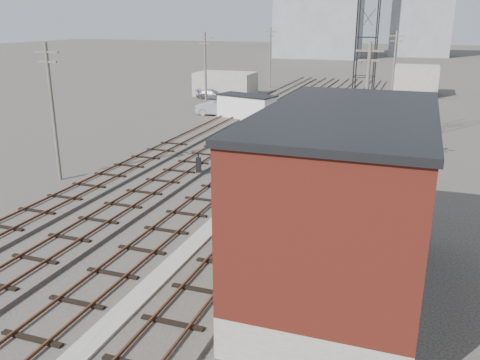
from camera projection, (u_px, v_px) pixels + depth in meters
The scene contains 23 objects.
ground at pixel (340, 102), 66.22m from camera, with size 320.00×320.00×0.00m, color #282621.
track_right at pixel (331, 136), 46.55m from camera, with size 3.20×90.00×0.39m.
track_mid_right at pixel (289, 133), 47.83m from camera, with size 3.20×90.00×0.39m.
track_mid_left at pixel (248, 130), 49.10m from camera, with size 3.20×90.00×0.39m.
track_left at pixel (210, 127), 50.38m from camera, with size 3.20×90.00×0.39m.
platform_curb at pixel (201, 239), 24.75m from camera, with size 0.90×28.00×0.26m, color gray.
brick_building at pixel (343, 202), 19.65m from camera, with size 6.54×12.20×7.22m.
lattice_tower at pixel (365, 57), 39.74m from camera, with size 1.60×1.60×15.00m.
utility_pole_left_a at pixel (53, 109), 32.86m from camera, with size 1.80×0.24×9.00m.
utility_pole_left_b at pixel (205, 72), 55.29m from camera, with size 1.80×0.24×9.00m.
utility_pole_left_c at pixel (270, 56), 77.72m from camera, with size 1.80×0.24×9.00m.
utility_pole_right_a at pixel (366, 106), 33.97m from camera, with size 1.80×0.24×9.00m.
utility_pole_right_b at pixel (394, 67), 60.88m from camera, with size 1.80×0.24×9.00m.
apartment_left at pixel (320, 0), 134.67m from camera, with size 22.00×14.00×30.00m, color gray.
apartment_right at pixel (423, 8), 140.44m from camera, with size 16.00×12.00×26.00m, color gray.
shed_left at pixel (225, 84), 70.84m from camera, with size 8.00×5.00×3.20m, color gray.
shed_right at pixel (416, 80), 71.71m from camera, with size 6.00×6.00×4.00m, color gray.
signal_mast at pixel (251, 220), 21.39m from camera, with size 0.40×0.41×3.98m.
switch_stand at pixel (199, 165), 35.17m from camera, with size 0.42×0.42×1.47m.
site_trailer at pixel (247, 107), 54.29m from camera, with size 6.77×4.29×2.64m.
car_red at pixel (219, 106), 58.50m from camera, with size 1.65×4.09×1.39m, color #9A230E.
car_silver at pixel (217, 108), 56.68m from camera, with size 1.63×4.67×1.54m, color #9B9DA2.
car_grey at pixel (211, 94), 68.27m from camera, with size 1.73×4.26×1.24m, color gray.
Camera 1 is at (9.91, -6.73, 10.45)m, focal length 38.00 mm.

